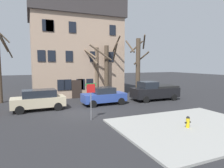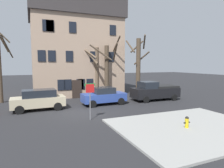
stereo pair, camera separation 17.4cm
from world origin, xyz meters
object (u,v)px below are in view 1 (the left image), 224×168
building_main (75,48)px  tree_bare_far (107,68)px  street_sign_pole (91,94)px  car_beige_wagon (39,100)px  tree_bare_mid (96,69)px  tree_bare_end (138,65)px  car_blue_sedan (104,96)px  bicycle_leaning (34,99)px  pickup_truck_black (155,91)px  fire_hydrant (188,122)px

building_main → tree_bare_far: bearing=-57.7°
street_sign_pole → car_beige_wagon: bearing=125.1°
tree_bare_far → building_main: bearing=122.3°
tree_bare_mid → tree_bare_end: bearing=-12.3°
building_main → tree_bare_mid: (1.58, -3.88, -2.75)m
car_blue_sedan → bicycle_leaning: car_blue_sedan is taller
car_blue_sedan → tree_bare_end: bearing=30.7°
building_main → car_beige_wagon: bearing=-121.1°
tree_bare_mid → car_beige_wagon: 8.42m
pickup_truck_black → car_beige_wagon: bearing=-179.9°
tree_bare_mid → tree_bare_end: 5.26m
car_blue_sedan → fire_hydrant: size_ratio=6.15×
car_blue_sedan → bicycle_leaning: 7.33m
building_main → tree_bare_mid: building_main is taller
tree_bare_far → bicycle_leaning: bearing=-179.2°
tree_bare_end → car_blue_sedan: bearing=-149.3°
car_beige_wagon → car_blue_sedan: 5.96m
car_beige_wagon → tree_bare_far: bearing=26.6°
tree_bare_mid → street_sign_pole: 9.90m
tree_bare_far → tree_bare_mid: bearing=154.6°
tree_bare_far → car_beige_wagon: 9.19m
tree_bare_far → street_sign_pole: tree_bare_far is taller
tree_bare_far → car_beige_wagon: size_ratio=1.62×
tree_bare_far → bicycle_leaning: 8.71m
car_beige_wagon → car_blue_sedan: size_ratio=1.03×
building_main → car_blue_sedan: building_main is taller
building_main → tree_bare_mid: 5.02m
building_main → tree_bare_end: bearing=-36.8°
pickup_truck_black → tree_bare_mid: bearing=139.1°
building_main → street_sign_pole: 13.85m
car_blue_sedan → fire_hydrant: (2.07, -8.81, -0.36)m
pickup_truck_black → street_sign_pole: (-8.65, -4.64, 0.83)m
tree_bare_mid → bicycle_leaning: bearing=-174.2°
building_main → car_beige_wagon: 11.12m
car_beige_wagon → tree_bare_mid: bearing=34.3°
bicycle_leaning → building_main: bearing=40.7°
street_sign_pole → car_blue_sedan: bearing=59.4°
car_blue_sedan → pickup_truck_black: (5.93, 0.04, 0.15)m
tree_bare_far → street_sign_pole: 9.89m
tree_bare_far → tree_bare_end: size_ratio=0.97×
street_sign_pole → pickup_truck_black: bearing=28.2°
tree_bare_mid → tree_bare_far: size_ratio=0.85×
car_beige_wagon → fire_hydrant: car_beige_wagon is taller
tree_bare_far → car_blue_sedan: 5.12m
tree_bare_end → car_beige_wagon: (-11.77, -3.43, -2.93)m
tree_bare_mid → building_main: bearing=112.2°
car_beige_wagon → fire_hydrant: size_ratio=6.31×
car_blue_sedan → bicycle_leaning: (-6.22, 3.85, -0.47)m
street_sign_pole → bicycle_leaning: size_ratio=1.57×
car_beige_wagon → fire_hydrant: bearing=-47.7°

